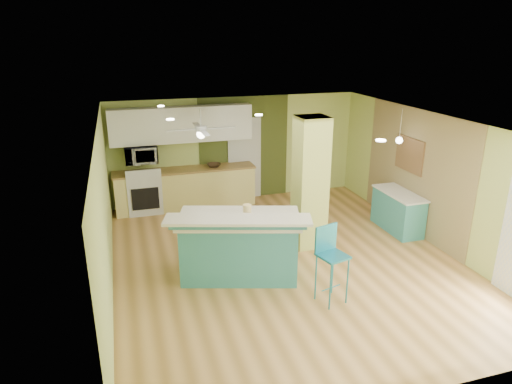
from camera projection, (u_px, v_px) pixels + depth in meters
floor at (285, 260)px, 8.27m from camera, size 6.00×7.00×0.01m
ceiling at (288, 123)px, 7.45m from camera, size 6.00×7.00×0.01m
wall_back at (236, 149)px, 11.03m from camera, size 6.00×0.01×2.50m
wall_front at (406, 304)px, 4.69m from camera, size 6.00×0.01×2.50m
wall_left at (104, 214)px, 7.03m from camera, size 0.01×7.00×2.50m
wall_right at (435, 180)px, 8.68m from camera, size 0.01×7.00×2.50m
wood_panel at (415, 171)px, 9.22m from camera, size 0.02×3.40×2.50m
olive_accent at (244, 148)px, 11.07m from camera, size 2.20×0.02×2.50m
interior_door at (244, 159)px, 11.12m from camera, size 0.82×0.05×2.00m
column at (310, 183)px, 8.49m from camera, size 0.55×0.55×2.50m
kitchen_run at (186, 188)px, 10.65m from camera, size 3.25×0.63×0.94m
stove at (144, 193)px, 10.38m from camera, size 0.76×0.66×1.08m
upper_cabinets at (182, 124)px, 10.27m from camera, size 3.20×0.34×0.80m
microwave at (141, 155)px, 10.10m from camera, size 0.70×0.48×0.39m
ceiling_fan at (201, 129)px, 9.09m from camera, size 1.41×1.41×0.61m
pendant_lamp at (399, 140)px, 9.05m from camera, size 0.14×0.14×0.69m
wall_decor at (410, 155)px, 9.30m from camera, size 0.03×0.90×0.70m
peninsula at (239, 245)px, 7.59m from camera, size 2.38×1.76×1.21m
bar_stool at (330, 252)px, 6.80m from camera, size 0.49×0.49×1.20m
side_counter at (398, 211)px, 9.43m from camera, size 0.54×1.27×0.82m
fruit_bowl at (214, 165)px, 10.63m from camera, size 0.35×0.35×0.08m
canister at (247, 210)px, 7.54m from camera, size 0.14×0.14×0.17m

